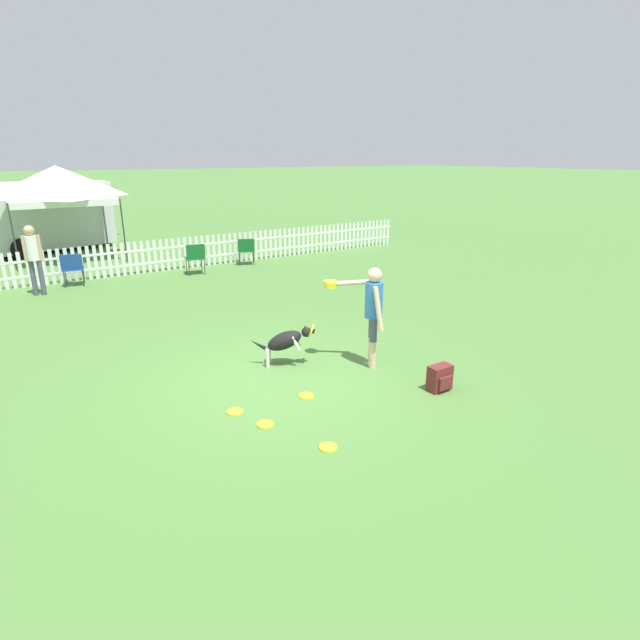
{
  "coord_description": "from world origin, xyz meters",
  "views": [
    {
      "loc": [
        -3.22,
        -6.16,
        3.27
      ],
      "look_at": [
        0.85,
        0.15,
        0.77
      ],
      "focal_mm": 28.0,
      "sensor_mm": 36.0,
      "label": 1
    }
  ],
  "objects_px": {
    "frisbee_near_dog": "(306,396)",
    "canopy_tent_main": "(58,185)",
    "frisbee_far_scatter": "(235,412)",
    "folding_chair_center": "(195,256)",
    "folding_chair_green_right": "(246,249)",
    "handler_person": "(371,305)",
    "frisbee_midfield": "(328,447)",
    "folding_chair_blue_left": "(72,267)",
    "equipment_trailer": "(24,216)",
    "leaping_dog": "(286,341)",
    "backpack_on_grass": "(440,378)",
    "frisbee_near_handler": "(265,424)",
    "spectator_standing": "(33,253)"
  },
  "relations": [
    {
      "from": "frisbee_far_scatter",
      "to": "frisbee_near_handler",
      "type": "bearing_deg",
      "value": -69.67
    },
    {
      "from": "frisbee_midfield",
      "to": "folding_chair_green_right",
      "type": "xyz_separation_m",
      "value": [
        3.57,
        9.91,
        0.49
      ]
    },
    {
      "from": "frisbee_far_scatter",
      "to": "folding_chair_center",
      "type": "height_order",
      "value": "folding_chair_center"
    },
    {
      "from": "leaping_dog",
      "to": "frisbee_midfield",
      "type": "height_order",
      "value": "leaping_dog"
    },
    {
      "from": "frisbee_near_handler",
      "to": "folding_chair_blue_left",
      "type": "relative_size",
      "value": 0.25
    },
    {
      "from": "frisbee_near_dog",
      "to": "frisbee_far_scatter",
      "type": "relative_size",
      "value": 1.0
    },
    {
      "from": "leaping_dog",
      "to": "folding_chair_blue_left",
      "type": "bearing_deg",
      "value": -130.52
    },
    {
      "from": "folding_chair_green_right",
      "to": "equipment_trailer",
      "type": "xyz_separation_m",
      "value": [
        -5.51,
        6.13,
        0.75
      ]
    },
    {
      "from": "backpack_on_grass",
      "to": "canopy_tent_main",
      "type": "distance_m",
      "value": 14.07
    },
    {
      "from": "frisbee_near_handler",
      "to": "spectator_standing",
      "type": "xyz_separation_m",
      "value": [
        -1.81,
        8.56,
        1.02
      ]
    },
    {
      "from": "folding_chair_blue_left",
      "to": "folding_chair_center",
      "type": "distance_m",
      "value": 3.16
    },
    {
      "from": "leaping_dog",
      "to": "backpack_on_grass",
      "type": "relative_size",
      "value": 2.52
    },
    {
      "from": "folding_chair_green_right",
      "to": "backpack_on_grass",
      "type": "bearing_deg",
      "value": 103.98
    },
    {
      "from": "handler_person",
      "to": "folding_chair_center",
      "type": "xyz_separation_m",
      "value": [
        -0.12,
        7.82,
        -0.48
      ]
    },
    {
      "from": "leaping_dog",
      "to": "frisbee_near_dog",
      "type": "xyz_separation_m",
      "value": [
        -0.32,
        -1.15,
        -0.41
      ]
    },
    {
      "from": "frisbee_near_handler",
      "to": "canopy_tent_main",
      "type": "relative_size",
      "value": 0.07
    },
    {
      "from": "folding_chair_center",
      "to": "folding_chair_green_right",
      "type": "distance_m",
      "value": 1.83
    },
    {
      "from": "folding_chair_blue_left",
      "to": "spectator_standing",
      "type": "relative_size",
      "value": 0.51
    },
    {
      "from": "frisbee_near_handler",
      "to": "equipment_trailer",
      "type": "distance_m",
      "value": 15.3
    },
    {
      "from": "frisbee_far_scatter",
      "to": "folding_chair_green_right",
      "type": "distance_m",
      "value": 9.49
    },
    {
      "from": "leaping_dog",
      "to": "backpack_on_grass",
      "type": "height_order",
      "value": "leaping_dog"
    },
    {
      "from": "leaping_dog",
      "to": "canopy_tent_main",
      "type": "xyz_separation_m",
      "value": [
        -1.74,
        11.52,
        1.94
      ]
    },
    {
      "from": "frisbee_near_handler",
      "to": "equipment_trailer",
      "type": "relative_size",
      "value": 0.03
    },
    {
      "from": "equipment_trailer",
      "to": "folding_chair_center",
      "type": "bearing_deg",
      "value": -76.83
    },
    {
      "from": "frisbee_near_handler",
      "to": "equipment_trailer",
      "type": "xyz_separation_m",
      "value": [
        -1.56,
        15.17,
        1.24
      ]
    },
    {
      "from": "frisbee_near_dog",
      "to": "folding_chair_green_right",
      "type": "bearing_deg",
      "value": 70.27
    },
    {
      "from": "folding_chair_blue_left",
      "to": "equipment_trailer",
      "type": "xyz_separation_m",
      "value": [
        -0.6,
        6.13,
        0.73
      ]
    },
    {
      "from": "frisbee_midfield",
      "to": "backpack_on_grass",
      "type": "relative_size",
      "value": 0.56
    },
    {
      "from": "frisbee_far_scatter",
      "to": "equipment_trailer",
      "type": "relative_size",
      "value": 0.03
    },
    {
      "from": "leaping_dog",
      "to": "frisbee_midfield",
      "type": "distance_m",
      "value": 2.56
    },
    {
      "from": "frisbee_near_dog",
      "to": "spectator_standing",
      "type": "distance_m",
      "value": 8.65
    },
    {
      "from": "canopy_tent_main",
      "to": "frisbee_midfield",
      "type": "bearing_deg",
      "value": -86.08
    },
    {
      "from": "folding_chair_center",
      "to": "canopy_tent_main",
      "type": "distance_m",
      "value": 5.53
    },
    {
      "from": "folding_chair_blue_left",
      "to": "equipment_trailer",
      "type": "distance_m",
      "value": 6.2
    },
    {
      "from": "leaping_dog",
      "to": "frisbee_midfield",
      "type": "xyz_separation_m",
      "value": [
        -0.79,
        -2.4,
        -0.41
      ]
    },
    {
      "from": "folding_chair_blue_left",
      "to": "frisbee_far_scatter",
      "type": "bearing_deg",
      "value": 105.28
    },
    {
      "from": "folding_chair_green_right",
      "to": "canopy_tent_main",
      "type": "height_order",
      "value": "canopy_tent_main"
    },
    {
      "from": "frisbee_near_dog",
      "to": "canopy_tent_main",
      "type": "height_order",
      "value": "canopy_tent_main"
    },
    {
      "from": "frisbee_near_dog",
      "to": "equipment_trailer",
      "type": "relative_size",
      "value": 0.03
    },
    {
      "from": "frisbee_midfield",
      "to": "folding_chair_center",
      "type": "relative_size",
      "value": 0.24
    },
    {
      "from": "frisbee_near_handler",
      "to": "folding_chair_blue_left",
      "type": "distance_m",
      "value": 9.11
    },
    {
      "from": "handler_person",
      "to": "leaping_dog",
      "type": "bearing_deg",
      "value": 90.51
    },
    {
      "from": "frisbee_midfield",
      "to": "backpack_on_grass",
      "type": "xyz_separation_m",
      "value": [
        2.21,
        0.39,
        0.18
      ]
    },
    {
      "from": "handler_person",
      "to": "equipment_trailer",
      "type": "height_order",
      "value": "equipment_trailer"
    },
    {
      "from": "handler_person",
      "to": "frisbee_midfield",
      "type": "xyz_separation_m",
      "value": [
        -1.91,
        -1.67,
        -1.01
      ]
    },
    {
      "from": "canopy_tent_main",
      "to": "spectator_standing",
      "type": "height_order",
      "value": "canopy_tent_main"
    },
    {
      "from": "frisbee_far_scatter",
      "to": "canopy_tent_main",
      "type": "bearing_deg",
      "value": 91.75
    },
    {
      "from": "handler_person",
      "to": "spectator_standing",
      "type": "bearing_deg",
      "value": 61.54
    },
    {
      "from": "spectator_standing",
      "to": "backpack_on_grass",
      "type": "bearing_deg",
      "value": 134.1
    },
    {
      "from": "frisbee_midfield",
      "to": "folding_chair_blue_left",
      "type": "height_order",
      "value": "folding_chair_blue_left"
    }
  ]
}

